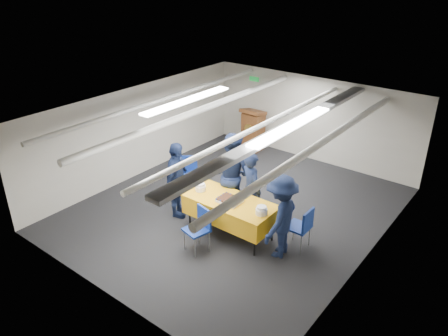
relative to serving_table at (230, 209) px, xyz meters
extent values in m
plane|color=black|center=(-0.50, 0.82, -0.56)|extent=(7.00, 7.00, 0.00)
cube|color=#BDB7AA|center=(-0.50, 4.31, 0.59)|extent=(6.00, 0.02, 2.30)
cube|color=#BDB7AA|center=(-3.49, 0.82, 0.59)|extent=(0.02, 7.00, 2.30)
cube|color=#BDB7AA|center=(2.49, 0.82, 0.59)|extent=(0.02, 7.00, 2.30)
cube|color=silver|center=(-0.50, 0.82, 1.73)|extent=(6.00, 7.00, 0.02)
cylinder|color=silver|center=(-2.50, 0.82, 1.62)|extent=(0.10, 6.90, 0.10)
cylinder|color=silver|center=(-1.40, 0.82, 1.58)|extent=(0.14, 6.90, 0.14)
cylinder|color=silver|center=(0.10, 0.82, 1.54)|extent=(0.10, 6.90, 0.10)
cylinder|color=silver|center=(1.40, 0.82, 1.50)|extent=(0.14, 6.90, 0.14)
cube|color=gray|center=(0.70, 0.82, 1.64)|extent=(0.28, 6.90, 0.08)
cube|color=white|center=(-1.80, 0.82, 1.71)|extent=(0.25, 2.60, 0.04)
cube|color=white|center=(0.80, 0.82, 1.71)|extent=(0.25, 2.60, 0.04)
cube|color=#0C591E|center=(-2.40, 4.29, 1.39)|extent=(0.30, 0.04, 0.12)
cylinder|color=black|center=(-0.81, -0.31, -0.38)|extent=(0.04, 0.04, 0.36)
cylinder|color=black|center=(0.81, -0.31, -0.38)|extent=(0.04, 0.04, 0.36)
cylinder|color=black|center=(-0.81, 0.31, -0.38)|extent=(0.04, 0.04, 0.36)
cylinder|color=black|center=(0.81, 0.31, -0.38)|extent=(0.04, 0.04, 0.36)
cube|color=yellow|center=(0.00, 0.00, -0.01)|extent=(1.84, 0.84, 0.39)
cube|color=yellow|center=(0.00, 0.00, 0.20)|extent=(1.86, 0.86, 0.03)
cube|color=white|center=(0.03, -0.06, 0.24)|extent=(0.45, 0.36, 0.05)
cube|color=black|center=(0.03, -0.06, 0.28)|extent=(0.43, 0.34, 0.02)
sphere|color=#102D99|center=(-0.17, -0.22, 0.28)|extent=(0.04, 0.04, 0.04)
sphere|color=#102D99|center=(-0.17, 0.10, 0.28)|extent=(0.04, 0.04, 0.04)
sphere|color=#102D99|center=(-0.07, -0.22, 0.28)|extent=(0.04, 0.04, 0.04)
sphere|color=#102D99|center=(-0.07, 0.10, 0.28)|extent=(0.04, 0.04, 0.04)
sphere|color=#102D99|center=(0.03, -0.22, 0.28)|extent=(0.04, 0.04, 0.04)
sphere|color=#102D99|center=(0.03, 0.10, 0.28)|extent=(0.04, 0.04, 0.04)
sphere|color=#102D99|center=(0.13, -0.22, 0.28)|extent=(0.04, 0.04, 0.04)
sphere|color=#102D99|center=(0.13, 0.10, 0.28)|extent=(0.04, 0.04, 0.04)
sphere|color=#102D99|center=(0.23, -0.22, 0.28)|extent=(0.04, 0.04, 0.04)
sphere|color=#102D99|center=(0.23, 0.10, 0.28)|extent=(0.04, 0.04, 0.04)
sphere|color=#102D99|center=(-0.19, -0.14, 0.28)|extent=(0.04, 0.04, 0.04)
sphere|color=#102D99|center=(0.24, -0.14, 0.28)|extent=(0.04, 0.04, 0.04)
sphere|color=#102D99|center=(-0.19, -0.06, 0.28)|extent=(0.04, 0.04, 0.04)
sphere|color=#102D99|center=(0.24, -0.06, 0.28)|extent=(0.04, 0.04, 0.04)
sphere|color=#102D99|center=(-0.19, 0.02, 0.28)|extent=(0.04, 0.04, 0.04)
sphere|color=#102D99|center=(0.24, 0.02, 0.28)|extent=(0.04, 0.04, 0.04)
cylinder|color=white|center=(-0.72, -0.05, 0.26)|extent=(0.22, 0.22, 0.11)
cylinder|color=white|center=(-0.72, -0.05, 0.34)|extent=(0.18, 0.18, 0.05)
cylinder|color=white|center=(0.77, -0.05, 0.27)|extent=(0.22, 0.22, 0.11)
cylinder|color=white|center=(0.77, -0.05, 0.35)|extent=(0.18, 0.18, 0.05)
cube|color=brown|center=(-2.10, 3.87, -0.01)|extent=(0.55, 0.45, 1.10)
cube|color=brown|center=(-2.10, 3.84, 0.59)|extent=(0.62, 0.53, 0.21)
cylinder|color=gold|center=(-2.10, 3.64, 0.14)|extent=(0.28, 0.02, 0.28)
cylinder|color=gray|center=(-0.36, -0.97, -0.34)|extent=(0.02, 0.02, 0.43)
cylinder|color=gray|center=(-0.03, -1.05, -0.34)|extent=(0.02, 0.02, 0.43)
cylinder|color=gray|center=(-0.28, -0.64, -0.34)|extent=(0.02, 0.02, 0.43)
cylinder|color=gray|center=(0.05, -0.71, -0.34)|extent=(0.02, 0.02, 0.43)
cube|color=navy|center=(-0.16, -0.84, -0.11)|extent=(0.50, 0.50, 0.04)
cube|color=navy|center=(-0.11, -0.66, 0.11)|extent=(0.40, 0.13, 0.40)
cylinder|color=gray|center=(1.13, 0.60, -0.34)|extent=(0.02, 0.02, 0.43)
cylinder|color=gray|center=(1.13, 0.26, -0.34)|extent=(0.02, 0.02, 0.43)
cylinder|color=gray|center=(1.47, 0.60, -0.34)|extent=(0.02, 0.02, 0.43)
cylinder|color=gray|center=(1.47, 0.26, -0.34)|extent=(0.02, 0.02, 0.43)
cube|color=navy|center=(1.30, 0.43, -0.11)|extent=(0.43, 0.43, 0.04)
cube|color=navy|center=(1.49, 0.43, 0.11)|extent=(0.05, 0.40, 0.40)
cylinder|color=gray|center=(-1.84, 0.53, -0.34)|extent=(0.02, 0.02, 0.43)
cylinder|color=gray|center=(-1.57, 0.75, -0.34)|extent=(0.02, 0.02, 0.43)
cylinder|color=gray|center=(-2.05, 0.80, -0.34)|extent=(0.02, 0.02, 0.43)
cylinder|color=gray|center=(-1.79, 1.01, -0.34)|extent=(0.02, 0.02, 0.43)
cube|color=navy|center=(-1.81, 0.77, -0.11)|extent=(0.59, 0.59, 0.04)
cube|color=navy|center=(-1.93, 0.92, 0.11)|extent=(0.34, 0.28, 0.40)
imported|color=#0E1733|center=(0.09, 0.60, 0.24)|extent=(0.69, 0.58, 1.61)
imported|color=#0E1733|center=(-0.47, 0.67, 0.37)|extent=(0.95, 0.76, 1.86)
imported|color=#0E1733|center=(-1.33, -0.11, 0.28)|extent=(0.74, 1.07, 1.68)
imported|color=#0E1733|center=(1.14, 0.03, 0.26)|extent=(0.74, 1.13, 1.64)
camera|label=1|loc=(4.48, -5.95, 4.51)|focal=35.00mm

